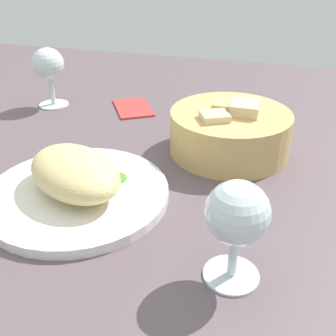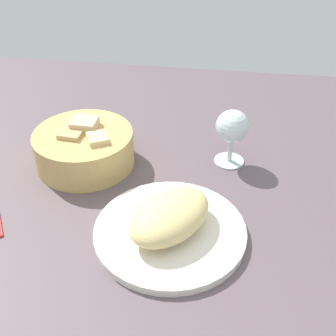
# 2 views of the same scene
# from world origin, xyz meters

# --- Properties ---
(ground_plane) EXTENTS (1.40, 1.40, 0.02)m
(ground_plane) POSITION_xyz_m (0.00, 0.00, -0.01)
(ground_plane) COLOR #5D4E54
(plate) EXTENTS (0.26, 0.26, 0.01)m
(plate) POSITION_xyz_m (0.01, -0.08, 0.01)
(plate) COLOR white
(plate) RESTS_ON ground_plane
(omelette) EXTENTS (0.19, 0.17, 0.06)m
(omelette) POSITION_xyz_m (0.01, -0.08, 0.04)
(omelette) COLOR #E7CF84
(omelette) RESTS_ON plate
(lettuce_garnish) EXTENTS (0.04, 0.04, 0.01)m
(lettuce_garnish) POSITION_xyz_m (0.05, -0.03, 0.02)
(lettuce_garnish) COLOR #45802C
(lettuce_garnish) RESTS_ON plate
(bread_basket) EXTENTS (0.20, 0.20, 0.09)m
(bread_basket) POSITION_xyz_m (0.19, 0.12, 0.04)
(bread_basket) COLOR tan
(bread_basket) RESTS_ON ground_plane
(wine_glass_near) EXTENTS (0.07, 0.07, 0.12)m
(wine_glass_near) POSITION_xyz_m (0.24, -0.17, 0.08)
(wine_glass_near) COLOR silver
(wine_glass_near) RESTS_ON ground_plane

